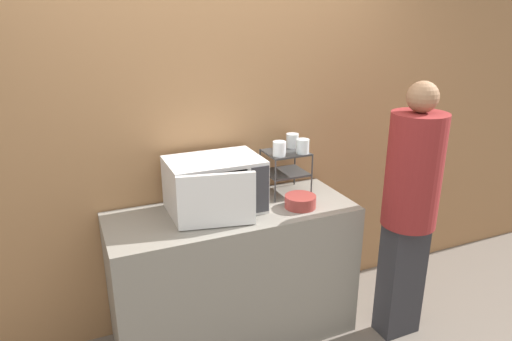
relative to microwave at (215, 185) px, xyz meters
name	(u,v)px	position (x,y,z in m)	size (l,w,h in m)	color
wall_back	(213,131)	(0.09, 0.28, 0.26)	(8.00, 0.06, 2.60)	#9E7047
counter	(234,275)	(0.09, -0.05, -0.60)	(1.49, 0.59, 0.88)	gray
microwave	(215,185)	(0.00, 0.00, 0.00)	(0.56, 0.48, 0.32)	silver
dish_rack	(286,163)	(0.51, 0.08, 0.05)	(0.27, 0.24, 0.29)	#333333
glass_front_left	(279,149)	(0.43, 0.02, 0.17)	(0.08, 0.08, 0.09)	silver
glass_back_right	(292,141)	(0.59, 0.15, 0.17)	(0.08, 0.08, 0.09)	silver
glass_front_right	(303,146)	(0.59, 0.01, 0.17)	(0.08, 0.08, 0.09)	silver
bowl	(300,202)	(0.49, -0.16, -0.12)	(0.19, 0.19, 0.07)	maroon
person	(410,201)	(1.09, -0.44, -0.11)	(0.33, 0.33, 1.65)	#2D2D33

